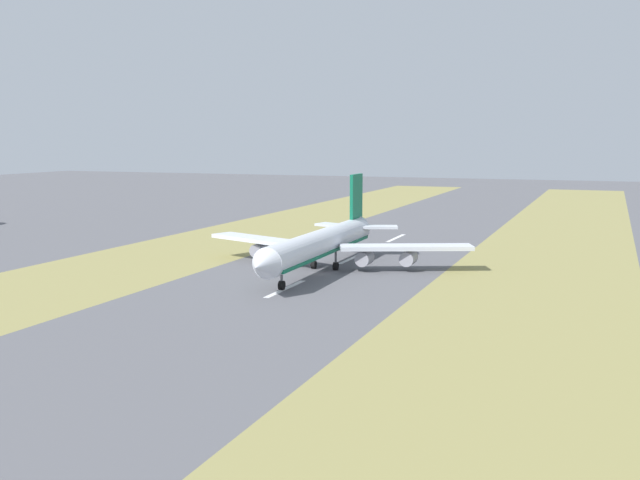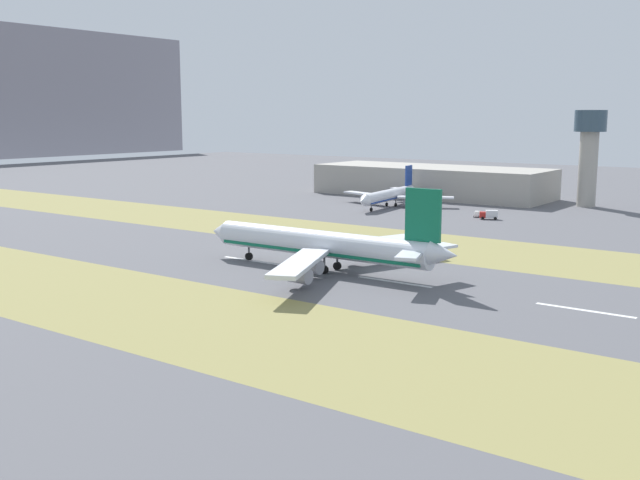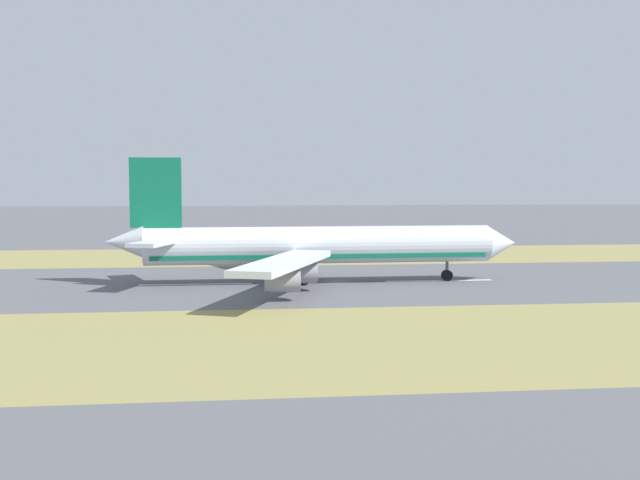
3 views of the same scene
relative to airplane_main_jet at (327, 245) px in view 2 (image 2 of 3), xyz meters
name	(u,v)px [view 2 (image 2 of 3)]	position (x,y,z in m)	size (l,w,h in m)	color
ground_plane	(309,269)	(-0.60, 4.71, -6.02)	(800.00, 800.00, 0.00)	#56565B
grass_median_west	(161,310)	(-45.60, 4.71, -6.02)	(40.00, 600.00, 0.01)	olive
grass_median_east	(406,243)	(44.40, 4.71, -6.02)	(40.00, 600.00, 0.01)	olive
centreline_dash_near	(585,310)	(-0.60, -58.10, -6.01)	(1.20, 18.00, 0.01)	silver
centreline_dash_mid	(394,282)	(-0.60, -18.10, -6.01)	(1.20, 18.00, 0.01)	silver
centreline_dash_far	(252,261)	(-0.60, 21.90, -6.01)	(1.20, 18.00, 0.01)	silver
airplane_main_jet	(327,245)	(0.00, 0.00, 0.00)	(64.13, 67.08, 20.20)	silver
terminal_building	(432,181)	(157.54, 55.91, 0.43)	(36.00, 101.91, 12.90)	#A39E93
control_tower	(589,147)	(158.70, -10.49, 16.78)	(12.00, 12.00, 36.97)	#A39E93
airplane_parked_apron	(390,195)	(113.94, 50.95, -1.57)	(49.63, 47.07, 14.92)	silver
service_truck	(489,214)	(102.42, 5.14, -4.36)	(4.66, 6.35, 3.10)	#B2231E
apron_car	(477,214)	(105.76, 11.01, -5.02)	(4.67, 2.70, 2.03)	white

